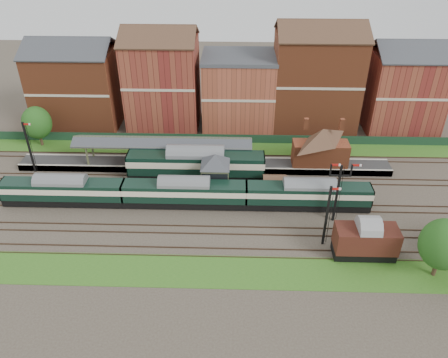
{
  "coord_description": "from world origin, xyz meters",
  "views": [
    {
      "loc": [
        -0.37,
        -46.37,
        33.8
      ],
      "look_at": [
        -1.81,
        2.0,
        3.0
      ],
      "focal_mm": 35.0,
      "sensor_mm": 36.0,
      "label": 1
    }
  ],
  "objects_px": {
    "platform_railcar": "(196,164)",
    "goods_van_a": "(366,240)",
    "dmu_train": "(185,192)",
    "semaphore_bracket": "(338,189)",
    "signal_box": "(215,173)"
  },
  "relations": [
    {
      "from": "semaphore_bracket",
      "to": "platform_railcar",
      "type": "bearing_deg",
      "value": 153.35
    },
    {
      "from": "dmu_train",
      "to": "goods_van_a",
      "type": "height_order",
      "value": "goods_van_a"
    },
    {
      "from": "platform_railcar",
      "to": "dmu_train",
      "type": "bearing_deg",
      "value": -98.15
    },
    {
      "from": "semaphore_bracket",
      "to": "platform_railcar",
      "type": "distance_m",
      "value": 20.17
    },
    {
      "from": "goods_van_a",
      "to": "dmu_train",
      "type": "bearing_deg",
      "value": 156.79
    },
    {
      "from": "platform_railcar",
      "to": "goods_van_a",
      "type": "relative_size",
      "value": 2.83
    },
    {
      "from": "signal_box",
      "to": "platform_railcar",
      "type": "bearing_deg",
      "value": 131.72
    },
    {
      "from": "semaphore_bracket",
      "to": "goods_van_a",
      "type": "bearing_deg",
      "value": -71.93
    },
    {
      "from": "semaphore_bracket",
      "to": "goods_van_a",
      "type": "height_order",
      "value": "semaphore_bracket"
    },
    {
      "from": "signal_box",
      "to": "goods_van_a",
      "type": "relative_size",
      "value": 0.88
    },
    {
      "from": "signal_box",
      "to": "semaphore_bracket",
      "type": "relative_size",
      "value": 0.73
    },
    {
      "from": "dmu_train",
      "to": "goods_van_a",
      "type": "xyz_separation_m",
      "value": [
        20.99,
        -9.0,
        0.16
      ]
    },
    {
      "from": "platform_railcar",
      "to": "goods_van_a",
      "type": "bearing_deg",
      "value": -37.7
    },
    {
      "from": "dmu_train",
      "to": "signal_box",
      "type": "bearing_deg",
      "value": 40.32
    },
    {
      "from": "signal_box",
      "to": "semaphore_bracket",
      "type": "height_order",
      "value": "semaphore_bracket"
    }
  ]
}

